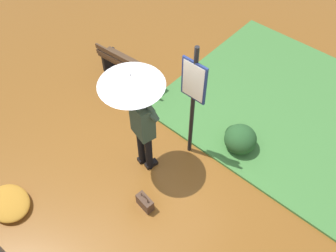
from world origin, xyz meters
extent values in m
plane|color=brown|center=(0.00, 0.00, 0.00)|extent=(18.00, 18.00, 0.00)
cube|color=#47843D|center=(-1.35, -2.86, 0.03)|extent=(4.80, 4.00, 0.05)
cylinder|color=black|center=(-0.01, 0.00, 0.43)|extent=(0.12, 0.12, 0.86)
cylinder|color=black|center=(0.17, 0.00, 0.43)|extent=(0.12, 0.12, 0.86)
cube|color=black|center=(-0.01, -0.04, 0.04)|extent=(0.16, 0.24, 0.08)
cube|color=black|center=(0.17, -0.04, 0.04)|extent=(0.16, 0.24, 0.08)
cube|color=#334738|center=(0.08, 0.00, 1.18)|extent=(0.43, 0.33, 0.64)
sphere|color=#8C664C|center=(0.08, 0.00, 1.64)|extent=(0.20, 0.20, 0.20)
ellipsoid|color=black|center=(0.08, 0.00, 1.67)|extent=(0.20, 0.20, 0.15)
cylinder|color=#334738|center=(-0.13, -0.02, 1.39)|extent=(0.18, 0.13, 0.18)
cylinder|color=#334738|center=(-0.09, -0.03, 1.48)|extent=(0.24, 0.11, 0.33)
cube|color=black|center=(-0.01, -0.02, 1.62)|extent=(0.07, 0.03, 0.14)
cylinder|color=#334738|center=(0.24, 0.01, 1.42)|extent=(0.11, 0.10, 0.09)
cylinder|color=#334738|center=(0.23, 0.02, 1.51)|extent=(0.10, 0.09, 0.23)
cylinder|color=#A5A5AD|center=(0.22, 0.02, 1.83)|extent=(0.02, 0.02, 0.41)
cone|color=silver|center=(0.22, 0.02, 1.92)|extent=(0.96, 0.96, 0.16)
sphere|color=#A5A5AD|center=(0.22, 0.02, 2.03)|extent=(0.02, 0.02, 0.02)
cylinder|color=black|center=(-0.29, -0.74, 1.15)|extent=(0.07, 0.07, 2.30)
cube|color=navy|center=(-0.29, -0.73, 1.70)|extent=(0.44, 0.04, 0.70)
cube|color=silver|center=(-0.29, -0.71, 1.70)|extent=(0.38, 0.01, 0.64)
cube|color=#4C3323|center=(-0.48, 0.60, 0.12)|extent=(0.32, 0.18, 0.24)
torus|color=#4C3323|center=(-0.48, 0.60, 0.28)|extent=(0.18, 0.04, 0.18)
cube|color=black|center=(1.16, -1.33, 0.22)|extent=(0.09, 0.36, 0.44)
cube|color=black|center=(2.44, -1.33, 0.22)|extent=(0.09, 0.36, 0.44)
cube|color=#513823|center=(1.80, -1.45, 0.46)|extent=(1.40, 0.20, 0.04)
cube|color=#513823|center=(1.80, -1.33, 0.46)|extent=(1.40, 0.20, 0.04)
cube|color=#513823|center=(1.80, -1.21, 0.46)|extent=(1.40, 0.20, 0.04)
cube|color=#513823|center=(1.80, -1.16, 0.56)|extent=(1.40, 0.14, 0.10)
cube|color=#513823|center=(1.80, -1.16, 0.70)|extent=(1.40, 0.14, 0.10)
ellipsoid|color=#285628|center=(-0.94, -1.36, 0.26)|extent=(0.57, 0.57, 0.51)
ellipsoid|color=#1E421E|center=(-0.77, -1.45, 0.17)|extent=(0.34, 0.34, 0.34)
ellipsoid|color=#C68428|center=(1.17, 2.04, 0.08)|extent=(0.77, 0.61, 0.17)
camera|label=1|loc=(-2.53, 2.38, 5.26)|focal=38.24mm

